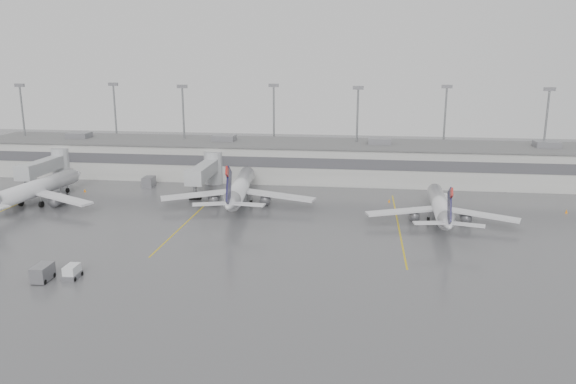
# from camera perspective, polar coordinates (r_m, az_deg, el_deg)

# --- Properties ---
(ground) EXTENTS (260.00, 260.00, 0.00)m
(ground) POSITION_cam_1_polar(r_m,az_deg,el_deg) (72.07, -1.90, -8.40)
(ground) COLOR #4E4E50
(ground) RESTS_ON ground
(terminal) EXTENTS (152.00, 17.00, 9.45)m
(terminal) POSITION_cam_1_polar(r_m,az_deg,el_deg) (126.41, 2.38, 3.25)
(terminal) COLOR #A4A49F
(terminal) RESTS_ON ground
(light_masts) EXTENTS (142.40, 8.00, 20.60)m
(light_masts) POSITION_cam_1_polar(r_m,az_deg,el_deg) (130.93, 2.65, 7.09)
(light_masts) COLOR gray
(light_masts) RESTS_ON ground
(jet_bridge_left) EXTENTS (4.00, 17.20, 7.00)m
(jet_bridge_left) POSITION_cam_1_polar(r_m,az_deg,el_deg) (131.99, -22.93, 2.48)
(jet_bridge_left) COLOR #A1A4A6
(jet_bridge_left) RESTS_ON ground
(jet_bridge_right) EXTENTS (4.00, 17.20, 7.00)m
(jet_bridge_right) POSITION_cam_1_polar(r_m,az_deg,el_deg) (118.26, -8.11, 2.24)
(jet_bridge_right) COLOR #A1A4A6
(jet_bridge_right) RESTS_ON ground
(stand_markings) EXTENTS (105.25, 40.00, 0.01)m
(stand_markings) POSITION_cam_1_polar(r_m,az_deg,el_deg) (94.49, 0.48, -2.96)
(stand_markings) COLOR gold
(stand_markings) RESTS_ON ground
(jet_far_left) EXTENTS (27.75, 31.22, 10.10)m
(jet_far_left) POSITION_cam_1_polar(r_m,az_deg,el_deg) (113.36, -24.60, 0.24)
(jet_far_left) COLOR silver
(jet_far_left) RESTS_ON ground
(jet_mid_left) EXTENTS (28.35, 31.90, 10.32)m
(jet_mid_left) POSITION_cam_1_polar(r_m,az_deg,el_deg) (103.94, -4.98, 0.36)
(jet_mid_left) COLOR silver
(jet_mid_left) RESTS_ON ground
(jet_mid_right) EXTENTS (24.73, 27.74, 8.97)m
(jet_mid_right) POSITION_cam_1_polar(r_m,az_deg,el_deg) (96.25, 15.25, -1.42)
(jet_mid_right) COLOR silver
(jet_mid_right) RESTS_ON ground
(baggage_tug) EXTENTS (1.83, 2.73, 1.72)m
(baggage_tug) POSITION_cam_1_polar(r_m,az_deg,el_deg) (75.68, -21.08, -7.71)
(baggage_tug) COLOR silver
(baggage_tug) RESTS_ON ground
(baggage_cart) EXTENTS (1.92, 3.20, 2.02)m
(baggage_cart) POSITION_cam_1_polar(r_m,az_deg,el_deg) (76.15, -23.67, -7.52)
(baggage_cart) COLOR slate
(baggage_cart) RESTS_ON ground
(gse_uld_a) EXTENTS (3.09, 2.60, 1.86)m
(gse_uld_a) POSITION_cam_1_polar(r_m,az_deg,el_deg) (124.87, -22.88, 0.51)
(gse_uld_a) COLOR silver
(gse_uld_a) RESTS_ON ground
(gse_uld_b) EXTENTS (2.71, 2.32, 1.62)m
(gse_uld_b) POSITION_cam_1_polar(r_m,az_deg,el_deg) (107.99, -4.94, -0.44)
(gse_uld_b) COLOR silver
(gse_uld_b) RESTS_ON ground
(gse_uld_c) EXTENTS (2.61, 2.04, 1.64)m
(gse_uld_c) POSITION_cam_1_polar(r_m,az_deg,el_deg) (109.92, 15.35, -0.63)
(gse_uld_c) COLOR silver
(gse_uld_c) RESTS_ON ground
(gse_loader) EXTENTS (2.27, 3.48, 2.11)m
(gse_loader) POSITION_cam_1_polar(r_m,az_deg,el_deg) (122.43, -13.96, 1.02)
(gse_loader) COLOR slate
(gse_loader) RESTS_ON ground
(cone_a) EXTENTS (0.43, 0.43, 0.68)m
(cone_a) POSITION_cam_1_polar(r_m,az_deg,el_deg) (121.57, -19.94, 0.16)
(cone_a) COLOR orange
(cone_a) RESTS_ON ground
(cone_b) EXTENTS (0.48, 0.48, 0.77)m
(cone_b) POSITION_cam_1_polar(r_m,az_deg,el_deg) (109.95, -7.67, -0.48)
(cone_b) COLOR orange
(cone_b) RESTS_ON ground
(cone_c) EXTENTS (0.42, 0.42, 0.67)m
(cone_c) POSITION_cam_1_polar(r_m,az_deg,el_deg) (107.99, 10.24, -0.87)
(cone_c) COLOR orange
(cone_c) RESTS_ON ground
(cone_d) EXTENTS (0.43, 0.43, 0.68)m
(cone_d) POSITION_cam_1_polar(r_m,az_deg,el_deg) (110.57, 26.44, -1.77)
(cone_d) COLOR orange
(cone_d) RESTS_ON ground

